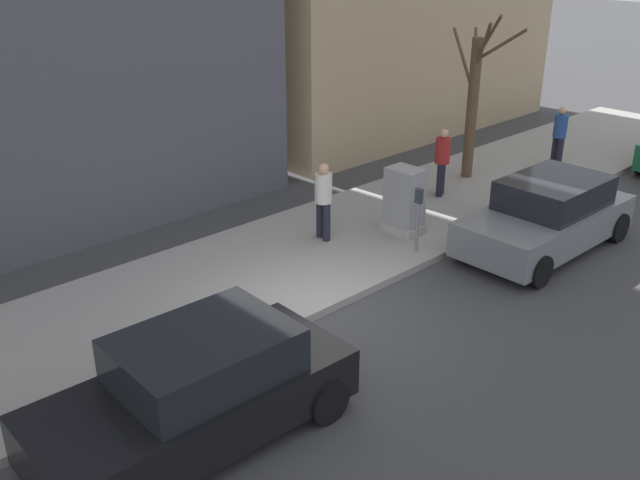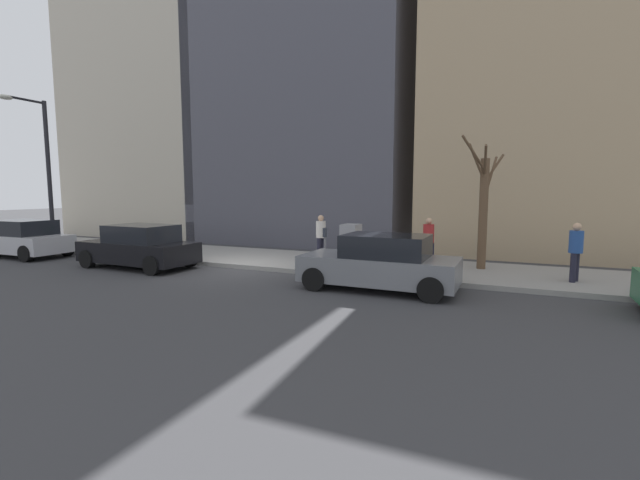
# 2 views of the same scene
# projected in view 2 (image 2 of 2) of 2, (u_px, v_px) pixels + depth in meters

# --- Properties ---
(ground_plane) EXTENTS (120.00, 120.00, 0.00)m
(ground_plane) POSITION_uv_depth(u_px,v_px,m) (236.00, 269.00, 14.90)
(ground_plane) COLOR #38383A
(sidewalk) EXTENTS (4.00, 36.00, 0.15)m
(sidewalk) POSITION_uv_depth(u_px,v_px,m) (266.00, 258.00, 16.71)
(sidewalk) COLOR gray
(sidewalk) RESTS_ON ground
(parked_car_grey) EXTENTS (1.95, 4.22, 1.52)m
(parked_car_grey) POSITION_uv_depth(u_px,v_px,m) (381.00, 263.00, 11.61)
(parked_car_grey) COLOR slate
(parked_car_grey) RESTS_ON ground
(parked_car_black) EXTENTS (2.03, 4.25, 1.52)m
(parked_car_black) POSITION_uv_depth(u_px,v_px,m) (139.00, 247.00, 15.02)
(parked_car_black) COLOR black
(parked_car_black) RESTS_ON ground
(parked_car_silver) EXTENTS (2.00, 4.24, 1.52)m
(parked_car_silver) POSITION_uv_depth(u_px,v_px,m) (22.00, 239.00, 17.59)
(parked_car_silver) COLOR #B7B7BC
(parked_car_silver) RESTS_ON ground
(parking_meter) EXTENTS (0.14, 0.10, 1.35)m
(parking_meter) POSITION_uv_depth(u_px,v_px,m) (325.00, 244.00, 13.92)
(parking_meter) COLOR slate
(parking_meter) RESTS_ON sidewalk
(utility_box) EXTENTS (0.83, 0.61, 1.43)m
(utility_box) POSITION_uv_depth(u_px,v_px,m) (351.00, 246.00, 14.47)
(utility_box) COLOR #A8A399
(utility_box) RESTS_ON sidewalk
(streetlamp) EXTENTS (1.97, 0.32, 6.50)m
(streetlamp) POSITION_uv_depth(u_px,v_px,m) (42.00, 161.00, 18.85)
(streetlamp) COLOR black
(streetlamp) RESTS_ON sidewalk
(bare_tree) EXTENTS (2.29, 1.22, 4.25)m
(bare_tree) POSITION_uv_depth(u_px,v_px,m) (483.00, 207.00, 13.84)
(bare_tree) COLOR brown
(bare_tree) RESTS_ON sidewalk
(trash_bin) EXTENTS (0.56, 0.56, 0.90)m
(trash_bin) POSITION_uv_depth(u_px,v_px,m) (130.00, 241.00, 18.05)
(trash_bin) COLOR #14381E
(trash_bin) RESTS_ON sidewalk
(pedestrian_near_meter) EXTENTS (0.38, 0.36, 1.66)m
(pedestrian_near_meter) POSITION_uv_depth(u_px,v_px,m) (576.00, 249.00, 11.92)
(pedestrian_near_meter) COLOR #1E1E2D
(pedestrian_near_meter) RESTS_ON sidewalk
(pedestrian_midblock) EXTENTS (0.36, 0.37, 1.66)m
(pedestrian_midblock) POSITION_uv_depth(u_px,v_px,m) (428.00, 239.00, 14.27)
(pedestrian_midblock) COLOR #1E1E2D
(pedestrian_midblock) RESTS_ON sidewalk
(pedestrian_far_corner) EXTENTS (0.40, 0.36, 1.66)m
(pedestrian_far_corner) POSITION_uv_depth(u_px,v_px,m) (321.00, 235.00, 15.88)
(pedestrian_far_corner) COLOR #1E1E2D
(pedestrian_far_corner) RESTS_ON sidewalk
(office_tower_left) EXTENTS (11.39, 11.39, 15.76)m
(office_tower_left) POSITION_uv_depth(u_px,v_px,m) (563.00, 79.00, 19.91)
(office_tower_left) COLOR tan
(office_tower_left) RESTS_ON ground
(office_block_center) EXTENTS (11.12, 11.12, 19.37)m
(office_block_center) POSITION_uv_depth(u_px,v_px,m) (324.00, 69.00, 24.45)
(office_block_center) COLOR #4C4C56
(office_block_center) RESTS_ON ground
(office_tower_right) EXTENTS (10.26, 10.26, 27.74)m
(office_tower_right) POSITION_uv_depth(u_px,v_px,m) (178.00, 18.00, 27.65)
(office_tower_right) COLOR #BCB29E
(office_tower_right) RESTS_ON ground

